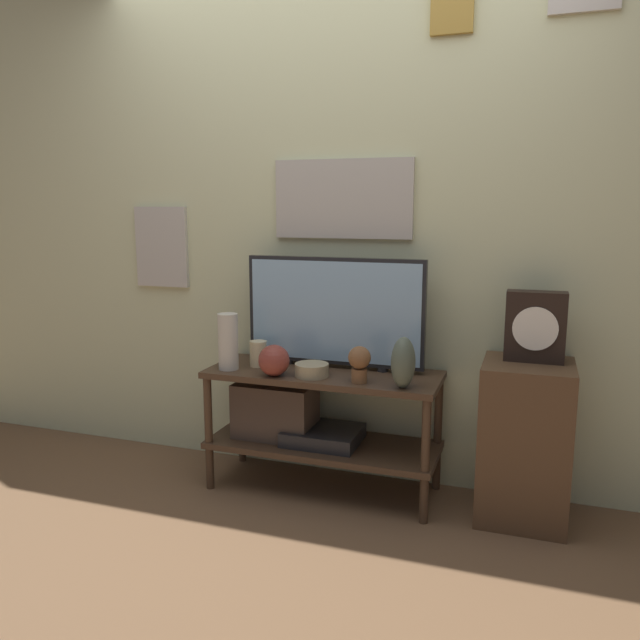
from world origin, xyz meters
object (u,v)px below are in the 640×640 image
at_px(vase_wide_bowl, 312,370).
at_px(mantel_clock, 535,327).
at_px(vase_tall_ceramic, 228,342).
at_px(candle_jar, 258,354).
at_px(television, 334,312).
at_px(decorative_bust, 359,362).
at_px(vase_urn_stoneware, 403,363).
at_px(vase_round_glass, 274,360).

height_order(vase_wide_bowl, mantel_clock, mantel_clock).
bearing_deg(vase_tall_ceramic, vase_wide_bowl, 1.04).
height_order(vase_wide_bowl, candle_jar, candle_jar).
height_order(television, candle_jar, television).
relative_size(vase_wide_bowl, decorative_bust, 0.95).
bearing_deg(mantel_clock, vase_urn_stoneware, -158.47).
distance_m(vase_wide_bowl, vase_round_glass, 0.18).
bearing_deg(vase_round_glass, vase_wide_bowl, 15.78).
bearing_deg(decorative_bust, vase_urn_stoneware, -5.90).
distance_m(vase_urn_stoneware, vase_round_glass, 0.61).
height_order(vase_urn_stoneware, candle_jar, vase_urn_stoneware).
distance_m(vase_urn_stoneware, decorative_bust, 0.20).
xyz_separation_m(vase_urn_stoneware, decorative_bust, (-0.20, 0.02, -0.02)).
bearing_deg(vase_urn_stoneware, mantel_clock, 21.53).
bearing_deg(candle_jar, vase_urn_stoneware, -10.74).
bearing_deg(television, candle_jar, -165.39).
relative_size(television, mantel_clock, 2.89).
bearing_deg(vase_wide_bowl, decorative_bust, -7.02).
bearing_deg(candle_jar, decorative_bust, -12.47).
relative_size(vase_tall_ceramic, candle_jar, 2.17).
bearing_deg(candle_jar, vase_tall_ceramic, -138.00).
distance_m(vase_urn_stoneware, vase_wide_bowl, 0.45).
height_order(vase_urn_stoneware, mantel_clock, mantel_clock).
bearing_deg(candle_jar, mantel_clock, 2.98).
relative_size(vase_urn_stoneware, decorative_bust, 1.37).
distance_m(television, vase_urn_stoneware, 0.49).
bearing_deg(vase_tall_ceramic, decorative_bust, -1.85).
height_order(television, vase_wide_bowl, television).
distance_m(vase_tall_ceramic, mantel_clock, 1.42).
distance_m(television, candle_jar, 0.44).
bearing_deg(vase_wide_bowl, vase_round_glass, -164.22).
xyz_separation_m(vase_wide_bowl, mantel_clock, (0.98, 0.16, 0.24)).
xyz_separation_m(television, vase_tall_ceramic, (-0.48, -0.20, -0.14)).
bearing_deg(vase_round_glass, vase_tall_ceramic, 171.09).
height_order(vase_tall_ceramic, candle_jar, vase_tall_ceramic).
distance_m(vase_tall_ceramic, candle_jar, 0.17).
relative_size(television, vase_wide_bowl, 5.61).
bearing_deg(candle_jar, television, 14.61).
bearing_deg(mantel_clock, television, 178.26).
bearing_deg(television, vase_tall_ceramic, -157.67).
bearing_deg(television, vase_wide_bowl, -104.71).
xyz_separation_m(vase_round_glass, vase_tall_ceramic, (-0.26, 0.04, 0.06)).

